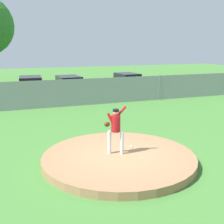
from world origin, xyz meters
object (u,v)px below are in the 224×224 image
Objects in this scene: pitcher_youth at (115,126)px; traffic_cone_orange at (100,95)px; parked_car_slate at (127,83)px; baseball at (131,147)px; parked_car_red at (31,88)px; parked_car_charcoal at (69,86)px.

pitcher_youth reaches higher than traffic_cone_orange.
pitcher_youth is 3.12× the size of traffic_cone_orange.
pitcher_youth is at bearing -115.13° from parked_car_slate.
parked_car_slate is 4.46m from traffic_cone_orange.
parked_car_red is at bearing 99.47° from baseball.
parked_car_red is (-1.53, 14.22, -0.47)m from pitcher_youth.
parked_car_slate is 0.94× the size of parked_car_charcoal.
parked_car_red is 1.03× the size of parked_car_slate.
traffic_cone_orange is at bearing 77.24° from baseball.
parked_car_slate reaches higher than baseball.
parked_car_slate is at bearing 38.49° from traffic_cone_orange.
traffic_cone_orange is (-3.47, -2.76, -0.51)m from parked_car_slate.
traffic_cone_orange is at bearing -25.99° from parked_car_red.
parked_car_charcoal is (3.12, 0.42, -0.04)m from parked_car_red.
parked_car_slate is at bearing 2.50° from parked_car_red.
parked_car_slate is (6.84, 14.59, -0.50)m from pitcher_youth.
parked_car_red is at bearing 96.14° from pitcher_youth.
pitcher_youth is 14.31m from parked_car_red.
parked_car_slate is (8.37, 0.37, -0.02)m from parked_car_red.
parked_car_charcoal is at bearing 83.82° from pitcher_youth.
parked_car_charcoal is 8.41× the size of traffic_cone_orange.
baseball is at bearing 25.39° from pitcher_youth.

